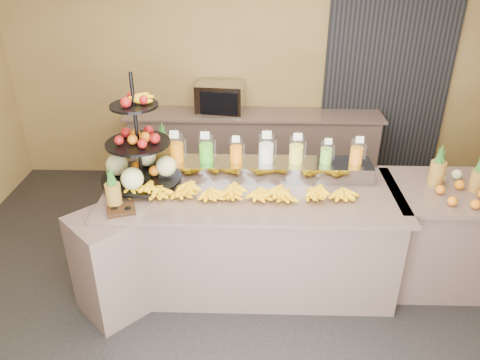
{
  "coord_description": "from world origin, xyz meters",
  "views": [
    {
      "loc": [
        -0.01,
        -3.12,
        2.85
      ],
      "look_at": [
        -0.11,
        0.3,
        1.04
      ],
      "focal_mm": 35.0,
      "sensor_mm": 36.0,
      "label": 1
    }
  ],
  "objects_px": {
    "right_fruit_pile": "(458,186)",
    "oven_warmer": "(220,98)",
    "fruit_stand": "(146,158)",
    "banana_heap": "(235,188)",
    "pitcher_tray": "(266,169)",
    "condiment_caddy": "(121,210)"
  },
  "relations": [
    {
      "from": "condiment_caddy",
      "to": "oven_warmer",
      "type": "relative_size",
      "value": 0.38
    },
    {
      "from": "pitcher_tray",
      "to": "banana_heap",
      "type": "bearing_deg",
      "value": -126.93
    },
    {
      "from": "oven_warmer",
      "to": "pitcher_tray",
      "type": "bearing_deg",
      "value": -67.38
    },
    {
      "from": "right_fruit_pile",
      "to": "banana_heap",
      "type": "bearing_deg",
      "value": -177.06
    },
    {
      "from": "fruit_stand",
      "to": "condiment_caddy",
      "type": "xyz_separation_m",
      "value": [
        -0.11,
        -0.48,
        -0.23
      ]
    },
    {
      "from": "pitcher_tray",
      "to": "right_fruit_pile",
      "type": "distance_m",
      "value": 1.61
    },
    {
      "from": "banana_heap",
      "to": "fruit_stand",
      "type": "relative_size",
      "value": 2.03
    },
    {
      "from": "right_fruit_pile",
      "to": "oven_warmer",
      "type": "distance_m",
      "value": 2.85
    },
    {
      "from": "condiment_caddy",
      "to": "banana_heap",
      "type": "bearing_deg",
      "value": 17.81
    },
    {
      "from": "condiment_caddy",
      "to": "fruit_stand",
      "type": "bearing_deg",
      "value": 76.82
    },
    {
      "from": "banana_heap",
      "to": "right_fruit_pile",
      "type": "bearing_deg",
      "value": 2.94
    },
    {
      "from": "fruit_stand",
      "to": "right_fruit_pile",
      "type": "xyz_separation_m",
      "value": [
        2.61,
        -0.1,
        -0.17
      ]
    },
    {
      "from": "fruit_stand",
      "to": "oven_warmer",
      "type": "height_order",
      "value": "fruit_stand"
    },
    {
      "from": "oven_warmer",
      "to": "fruit_stand",
      "type": "bearing_deg",
      "value": -100.09
    },
    {
      "from": "banana_heap",
      "to": "right_fruit_pile",
      "type": "xyz_separation_m",
      "value": [
        1.84,
        0.09,
        0.0
      ]
    },
    {
      "from": "fruit_stand",
      "to": "right_fruit_pile",
      "type": "bearing_deg",
      "value": -11.1
    },
    {
      "from": "pitcher_tray",
      "to": "oven_warmer",
      "type": "relative_size",
      "value": 3.38
    },
    {
      "from": "pitcher_tray",
      "to": "banana_heap",
      "type": "relative_size",
      "value": 0.94
    },
    {
      "from": "right_fruit_pile",
      "to": "pitcher_tray",
      "type": "bearing_deg",
      "value": 171.16
    },
    {
      "from": "fruit_stand",
      "to": "oven_warmer",
      "type": "relative_size",
      "value": 1.78
    },
    {
      "from": "condiment_caddy",
      "to": "right_fruit_pile",
      "type": "distance_m",
      "value": 2.75
    },
    {
      "from": "banana_heap",
      "to": "oven_warmer",
      "type": "xyz_separation_m",
      "value": [
        -0.26,
        2.01,
        0.11
      ]
    }
  ]
}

